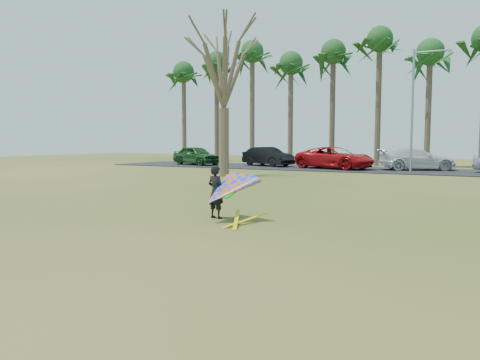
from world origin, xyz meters
The scene contains 16 objects.
ground centered at (0.00, 0.00, 0.00)m, with size 100.00×100.00×0.00m, color #284C10.
parking_strip centered at (0.00, 25.00, 0.03)m, with size 46.00×7.00×0.06m, color black.
palm_0 centered at (-22.00, 31.00, 9.17)m, with size 4.84×4.84×10.84m.
palm_1 centered at (-18.00, 31.00, 9.85)m, with size 4.84×4.84×11.54m.
palm_2 centered at (-14.00, 31.00, 10.52)m, with size 4.84×4.84×12.24m.
palm_3 centered at (-10.00, 31.00, 9.17)m, with size 4.84×4.84×10.84m.
palm_4 centered at (-6.00, 31.00, 9.85)m, with size 4.84×4.84×11.54m.
palm_5 centered at (-2.00, 31.00, 10.52)m, with size 4.84×4.84×12.24m.
palm_6 centered at (2.00, 31.00, 9.17)m, with size 4.84×4.84×10.84m.
bare_tree_left centered at (-8.00, 15.00, 6.92)m, with size 6.60×6.60×9.70m.
streetlight centered at (2.16, 22.00, 4.46)m, with size 2.28×0.18×8.00m.
car_0 centered at (-16.13, 24.30, 0.88)m, with size 1.94×4.83×1.64m, color #1C461D.
car_1 centered at (-9.83, 25.56, 0.85)m, with size 1.68×4.81×1.58m, color black.
car_2 centered at (-3.83, 24.64, 0.89)m, with size 2.76×5.99×1.66m, color #B00E13.
car_3 centered at (1.87, 25.93, 0.84)m, with size 2.17×5.34×1.55m, color silver.
kite_flyer centered at (-0.11, 1.27, 0.84)m, with size 2.13×2.39×2.02m.
Camera 1 is at (6.38, -10.06, 2.29)m, focal length 35.00 mm.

